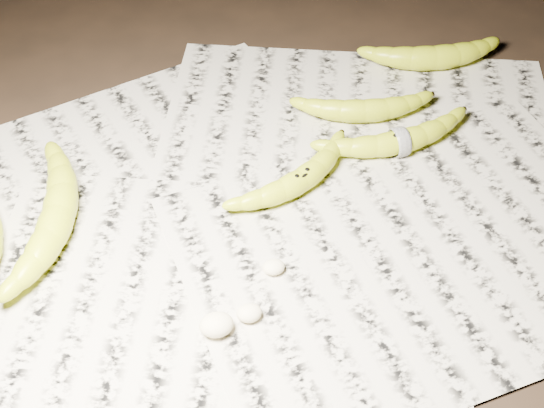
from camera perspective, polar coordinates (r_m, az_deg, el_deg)
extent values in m
plane|color=black|center=(0.94, 1.27, -1.43)|extent=(3.00, 3.00, 0.00)
cube|color=beige|center=(0.96, -0.65, 0.05)|extent=(0.90, 0.70, 0.01)
torus|color=white|center=(1.03, 9.58, 4.79)|extent=(0.01, 0.04, 0.04)
ellipsoid|color=#F9ECC1|center=(0.83, -4.22, -8.90)|extent=(0.04, 0.03, 0.02)
ellipsoid|color=#F9ECC1|center=(0.84, -1.73, -8.05)|extent=(0.03, 0.02, 0.02)
ellipsoid|color=#F9ECC1|center=(0.88, 0.13, -4.60)|extent=(0.03, 0.02, 0.02)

